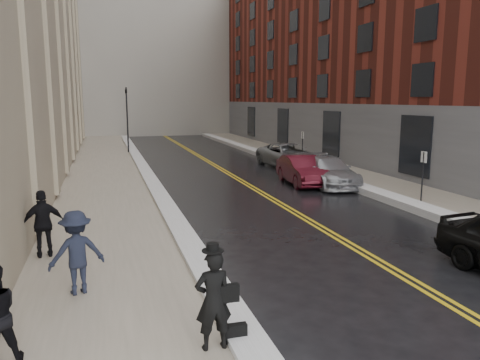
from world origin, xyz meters
TOP-DOWN VIEW (x-y plane):
  - ground at (0.00, 0.00)m, footprint 160.00×160.00m
  - sidewalk_left at (-4.50, 16.00)m, footprint 4.00×64.00m
  - sidewalk_right at (9.00, 16.00)m, footprint 3.00×64.00m
  - lane_stripe_a at (2.38, 16.00)m, footprint 0.12×64.00m
  - lane_stripe_b at (2.62, 16.00)m, footprint 0.12×64.00m
  - snow_ridge_left at (-2.20, 16.00)m, footprint 0.70×60.80m
  - snow_ridge_right at (7.15, 16.00)m, footprint 0.85×60.80m
  - building_right at (17.50, 23.00)m, footprint 14.00×50.00m
  - traffic_signal at (-2.60, 30.00)m, footprint 0.18×0.15m
  - parking_sign_near at (7.90, 8.00)m, footprint 0.06×0.35m
  - parking_sign_far at (7.90, 20.00)m, footprint 0.06×0.35m
  - car_maroon at (5.20, 13.83)m, footprint 1.91×4.55m
  - car_silver_near at (6.33, 13.25)m, footprint 2.41×5.12m
  - car_silver_far at (6.80, 19.62)m, footprint 2.97×5.67m
  - pedestrian_main at (-2.80, -0.72)m, footprint 0.64×0.44m
  - pedestrian_b at (-5.10, 2.34)m, footprint 1.31×0.94m
  - pedestrian_c at (-6.05, 5.08)m, footprint 1.11×0.61m

SIDE VIEW (x-z plane):
  - ground at x=0.00m, z-range 0.00..0.00m
  - lane_stripe_a at x=2.38m, z-range 0.00..0.01m
  - lane_stripe_b at x=2.62m, z-range 0.00..0.01m
  - sidewalk_left at x=-4.50m, z-range 0.00..0.15m
  - sidewalk_right at x=9.00m, z-range 0.00..0.15m
  - snow_ridge_left at x=-2.20m, z-range 0.00..0.26m
  - snow_ridge_right at x=7.15m, z-range 0.00..0.30m
  - car_silver_near at x=6.33m, z-range 0.00..1.44m
  - car_maroon at x=5.20m, z-range 0.00..1.46m
  - car_silver_far at x=6.80m, z-range 0.00..1.52m
  - pedestrian_main at x=-2.80m, z-range 0.15..1.86m
  - pedestrian_c at x=-6.05m, z-range 0.15..1.95m
  - pedestrian_b at x=-5.10m, z-range 0.15..1.97m
  - parking_sign_near at x=7.90m, z-range 0.24..2.47m
  - parking_sign_far at x=7.90m, z-range 0.24..2.47m
  - traffic_signal at x=-2.60m, z-range 0.48..5.68m
  - building_right at x=17.50m, z-range 0.00..18.00m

